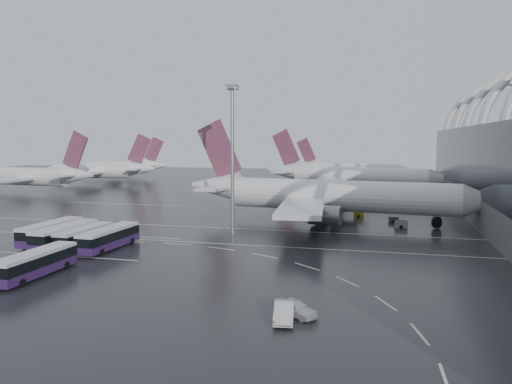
% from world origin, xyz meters
% --- Properties ---
extents(ground, '(420.00, 420.00, 0.00)m').
position_xyz_m(ground, '(0.00, 0.00, 0.00)').
color(ground, black).
rests_on(ground, ground).
extents(lane_marking_near, '(120.00, 0.25, 0.01)m').
position_xyz_m(lane_marking_near, '(0.00, -2.00, 0.01)').
color(lane_marking_near, silver).
rests_on(lane_marking_near, ground).
extents(lane_marking_mid, '(120.00, 0.25, 0.01)m').
position_xyz_m(lane_marking_mid, '(0.00, 12.00, 0.01)').
color(lane_marking_mid, silver).
rests_on(lane_marking_mid, ground).
extents(lane_marking_far, '(120.00, 0.25, 0.01)m').
position_xyz_m(lane_marking_far, '(0.00, 40.00, 0.01)').
color(lane_marking_far, silver).
rests_on(lane_marking_far, ground).
extents(bus_bay_line_south, '(28.00, 0.25, 0.01)m').
position_xyz_m(bus_bay_line_south, '(-24.00, -16.00, 0.01)').
color(bus_bay_line_south, silver).
rests_on(bus_bay_line_south, ground).
extents(bus_bay_line_north, '(28.00, 0.25, 0.01)m').
position_xyz_m(bus_bay_line_north, '(-24.00, 0.00, 0.01)').
color(bus_bay_line_north, silver).
rests_on(bus_bay_line_north, ground).
extents(airliner_main, '(63.99, 55.75, 21.66)m').
position_xyz_m(airliner_main, '(12.05, 24.02, 5.42)').
color(airliner_main, silver).
rests_on(airliner_main, ground).
extents(airliner_gate_b, '(59.45, 52.61, 20.78)m').
position_xyz_m(airliner_gate_b, '(13.38, 83.08, 5.20)').
color(airliner_gate_b, silver).
rests_on(airliner_gate_b, ground).
extents(airliner_gate_c, '(50.53, 46.08, 18.02)m').
position_xyz_m(airliner_gate_c, '(9.94, 132.82, 4.51)').
color(airliner_gate_c, silver).
rests_on(airliner_gate_c, ground).
extents(jet_remote_west, '(45.83, 36.95, 19.95)m').
position_xyz_m(jet_remote_west, '(-85.08, 59.18, 5.15)').
color(jet_remote_west, silver).
rests_on(jet_remote_west, ground).
extents(jet_remote_mid, '(44.81, 36.25, 19.51)m').
position_xyz_m(jet_remote_mid, '(-82.26, 92.84, 5.04)').
color(jet_remote_mid, silver).
rests_on(jet_remote_mid, ground).
extents(jet_remote_far, '(42.39, 34.21, 18.44)m').
position_xyz_m(jet_remote_far, '(-89.45, 123.00, 4.76)').
color(jet_remote_far, silver).
rests_on(jet_remote_far, ground).
extents(bus_row_near_a, '(3.33, 13.79, 3.39)m').
position_xyz_m(bus_row_near_a, '(-29.98, -8.06, 1.86)').
color(bus_row_near_a, '#271645').
rests_on(bus_row_near_a, ground).
extents(bus_row_near_b, '(3.57, 14.01, 3.43)m').
position_xyz_m(bus_row_near_b, '(-25.85, -10.11, 1.89)').
color(bus_row_near_b, '#271645').
rests_on(bus_row_near_b, ground).
extents(bus_row_near_c, '(3.29, 12.66, 3.10)m').
position_xyz_m(bus_row_near_c, '(-22.66, -9.58, 1.70)').
color(bus_row_near_c, '#271645').
rests_on(bus_row_near_c, ground).
extents(bus_row_near_d, '(3.60, 13.60, 3.32)m').
position_xyz_m(bus_row_near_d, '(-17.96, -10.12, 1.83)').
color(bus_row_near_d, '#271645').
rests_on(bus_row_near_d, ground).
extents(bus_row_far_c, '(3.23, 13.10, 3.22)m').
position_xyz_m(bus_row_far_c, '(-18.43, -26.70, 1.77)').
color(bus_row_far_c, '#271645').
rests_on(bus_row_far_c, ground).
extents(van_curve_b, '(5.04, 4.20, 1.62)m').
position_xyz_m(van_curve_b, '(15.41, -32.51, 0.81)').
color(van_curve_b, silver).
rests_on(van_curve_b, ground).
extents(van_curve_c, '(2.63, 5.51, 1.74)m').
position_xyz_m(van_curve_c, '(14.55, -33.97, 0.87)').
color(van_curve_c, silver).
rests_on(van_curve_c, ground).
extents(floodlight_mast, '(2.06, 2.06, 26.82)m').
position_xyz_m(floodlight_mast, '(-3.00, 7.30, 16.87)').
color(floodlight_mast, gray).
rests_on(floodlight_mast, ground).
extents(gse_cart_belly_b, '(2.06, 1.22, 1.12)m').
position_xyz_m(gse_cart_belly_b, '(25.89, 27.63, 0.56)').
color(gse_cart_belly_b, slate).
rests_on(gse_cart_belly_b, ground).
extents(gse_cart_belly_d, '(2.47, 1.46, 1.35)m').
position_xyz_m(gse_cart_belly_d, '(27.15, 20.99, 0.67)').
color(gse_cart_belly_d, slate).
rests_on(gse_cart_belly_d, ground).
extents(gse_cart_belly_e, '(2.15, 1.27, 1.17)m').
position_xyz_m(gse_cart_belly_e, '(18.51, 32.72, 0.59)').
color(gse_cart_belly_e, '#A99316').
rests_on(gse_cart_belly_e, ground).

